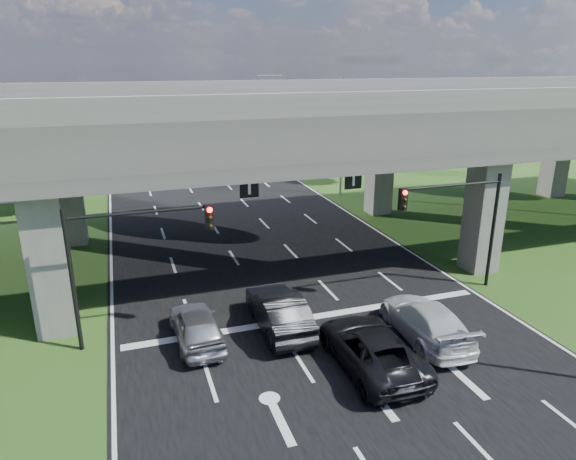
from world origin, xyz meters
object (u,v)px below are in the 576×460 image
signal_left (127,248)px  car_dark (279,311)px  signal_right (460,213)px  car_trailing (371,348)px  streetlight_beyond (281,111)px  car_white (426,321)px  car_silver (197,325)px  streetlight_far (338,128)px

signal_left → car_dark: 6.93m
signal_right → car_trailing: signal_right is taller
streetlight_beyond → car_dark: (-11.90, -37.00, -4.96)m
signal_left → car_white: (11.69, -3.65, -3.36)m
car_silver → car_white: car_white is taller
signal_right → car_white: 6.34m
streetlight_far → car_silver: size_ratio=2.20×
streetlight_beyond → car_silver: size_ratio=2.20×
car_dark → car_white: (5.67, -2.71, -0.06)m
signal_left → car_white: 12.70m
signal_right → car_silver: size_ratio=1.32×
streetlight_beyond → car_dark: bearing=-107.8°
streetlight_beyond → car_trailing: size_ratio=1.75×
streetlight_far → streetlight_beyond: size_ratio=1.00×
signal_right → streetlight_far: bearing=83.5°
signal_right → car_white: signal_right is taller
car_silver → signal_left: bearing=-23.5°
signal_right → car_trailing: bearing=-145.7°
streetlight_far → car_dark: (-11.90, -21.00, -4.96)m
car_white → car_trailing: 3.42m
streetlight_far → car_trailing: (-9.42, -24.93, -5.02)m
car_dark → signal_left: bearing=-8.1°
signal_right → streetlight_far: streetlight_far is taller
signal_left → car_trailing: signal_left is taller
car_silver → car_dark: (3.60, 0.00, 0.09)m
car_trailing → streetlight_beyond: bearing=-102.1°
signal_left → car_silver: 4.27m
signal_right → car_trailing: (-7.15, -4.87, -3.36)m
streetlight_beyond → car_silver: (-15.50, -37.00, -5.04)m
car_silver → car_white: bearing=161.4°
streetlight_far → car_silver: bearing=-126.4°
car_dark → car_white: bearing=155.3°
streetlight_beyond → car_white: bearing=-98.9°
car_dark → car_trailing: car_dark is taller
streetlight_far → car_white: bearing=-104.7°
streetlight_beyond → car_dark: size_ratio=1.91×
streetlight_far → car_dark: streetlight_far is taller
streetlight_far → car_white: 25.02m
car_dark → car_white: size_ratio=0.95×
signal_right → car_dark: 10.22m
car_dark → car_white: car_dark is taller
streetlight_beyond → car_trailing: (-9.42, -40.93, -5.02)m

